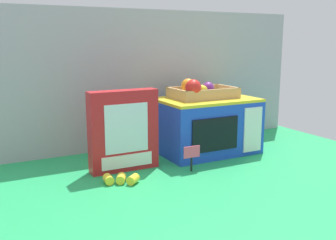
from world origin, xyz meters
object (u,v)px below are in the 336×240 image
loose_toy_banana (121,179)px  loose_toy_apple (255,138)px  price_sign (192,155)px  cookie_set_box (124,131)px  food_groups_crate (200,92)px  toy_microwave (206,125)px

loose_toy_banana → loose_toy_apple: 0.80m
price_sign → loose_toy_banana: 0.29m
cookie_set_box → loose_toy_apple: cookie_set_box is taller
food_groups_crate → loose_toy_apple: food_groups_crate is taller
food_groups_crate → loose_toy_banana: food_groups_crate is taller
cookie_set_box → loose_toy_banana: 0.21m
loose_toy_banana → loose_toy_apple: loose_toy_apple is taller
toy_microwave → cookie_set_box: 0.43m
cookie_set_box → loose_toy_apple: bearing=5.0°
cookie_set_box → food_groups_crate: bearing=10.6°
toy_microwave → price_sign: size_ratio=4.27×
cookie_set_box → loose_toy_banana: size_ratio=2.55×
food_groups_crate → cookie_set_box: bearing=-169.4°
toy_microwave → price_sign: (-0.20, -0.21, -0.06)m
loose_toy_banana → food_groups_crate: bearing=24.6°
toy_microwave → price_sign: toy_microwave is taller
cookie_set_box → loose_toy_apple: size_ratio=4.72×
cookie_set_box → loose_toy_banana: bearing=-116.3°
toy_microwave → loose_toy_banana: size_ratio=3.48×
toy_microwave → cookie_set_box: size_ratio=1.37×
toy_microwave → loose_toy_apple: (0.28, -0.01, -0.09)m
cookie_set_box → price_sign: 0.28m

